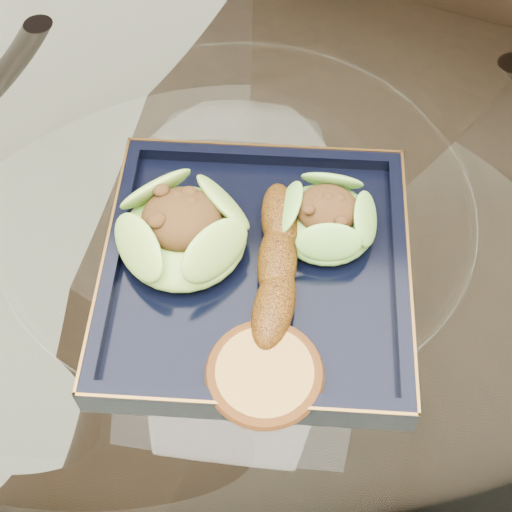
# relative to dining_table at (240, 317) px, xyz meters

# --- Properties ---
(ground) EXTENTS (4.00, 4.00, 0.00)m
(ground) POSITION_rel_dining_table_xyz_m (0.00, 0.00, -0.60)
(ground) COLOR beige
(ground) RESTS_ON ground
(dining_table) EXTENTS (1.13, 1.13, 0.77)m
(dining_table) POSITION_rel_dining_table_xyz_m (0.00, 0.00, 0.00)
(dining_table) COLOR white
(dining_table) RESTS_ON ground
(dining_chair) EXTENTS (0.52, 0.52, 0.98)m
(dining_chair) POSITION_rel_dining_table_xyz_m (0.12, 0.35, -0.05)
(dining_chair) COLOR black
(dining_chair) RESTS_ON ground
(navy_plate) EXTENTS (0.29, 0.29, 0.02)m
(navy_plate) POSITION_rel_dining_table_xyz_m (0.02, -0.05, 0.17)
(navy_plate) COLOR black
(navy_plate) RESTS_ON dining_table
(lettuce_wrap_left) EXTENTS (0.15, 0.15, 0.04)m
(lettuce_wrap_left) POSITION_rel_dining_table_xyz_m (-0.04, -0.03, 0.20)
(lettuce_wrap_left) COLOR #6CA32F
(lettuce_wrap_left) RESTS_ON navy_plate
(lettuce_wrap_right) EXTENTS (0.12, 0.12, 0.03)m
(lettuce_wrap_right) POSITION_rel_dining_table_xyz_m (0.08, 0.00, 0.20)
(lettuce_wrap_right) COLOR #4E8D28
(lettuce_wrap_right) RESTS_ON navy_plate
(roasted_plantain) EXTENTS (0.04, 0.17, 0.03)m
(roasted_plantain) POSITION_rel_dining_table_xyz_m (0.04, -0.05, 0.20)
(roasted_plantain) COLOR #66380A
(roasted_plantain) RESTS_ON navy_plate
(crumb_patty) EXTENTS (0.11, 0.11, 0.02)m
(crumb_patty) POSITION_rel_dining_table_xyz_m (0.04, -0.15, 0.19)
(crumb_patty) COLOR #A57E37
(crumb_patty) RESTS_ON navy_plate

